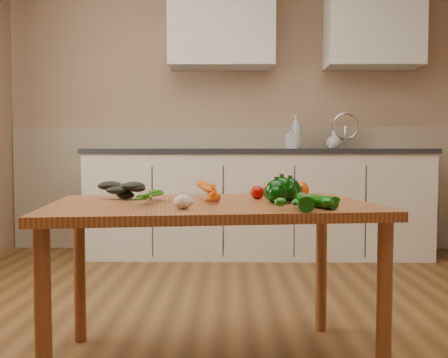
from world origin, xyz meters
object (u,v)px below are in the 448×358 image
soap_bottle_a (296,132)px  soap_bottle_c (334,140)px  carrot_bunch (190,194)px  zucchini_a (317,201)px  zucchini_b (304,202)px  tomato_b (271,190)px  tomato_c (300,190)px  garlic_bulb (183,201)px  tomato_a (257,192)px  leafy_greens (125,188)px  pepper_b (290,190)px  pepper_a (282,190)px  soap_bottle_b (291,138)px  pepper_c (276,192)px  table (211,221)px

soap_bottle_a → soap_bottle_c: size_ratio=1.89×
soap_bottle_c → carrot_bunch: soap_bottle_c is taller
zucchini_a → zucchini_b: 0.10m
tomato_b → tomato_c: tomato_c is taller
zucchini_a → garlic_bulb: bearing=-174.2°
tomato_a → leafy_greens: bearing=178.2°
soap_bottle_c → pepper_b: 2.37m
garlic_bulb → pepper_b: bearing=36.8°
soap_bottle_c → zucchini_a: size_ratio=0.88×
pepper_a → zucchini_b: (0.05, -0.26, -0.02)m
tomato_c → leafy_greens: bearing=179.8°
soap_bottle_b → garlic_bulb: bearing=-111.1°
pepper_b → pepper_c: same height
soap_bottle_a → tomato_a: bearing=47.1°
soap_bottle_a → carrot_bunch: 2.48m
tomato_b → tomato_c: size_ratio=0.87×
soap_bottle_a → soap_bottle_b: soap_bottle_a is taller
pepper_b → tomato_a: (-0.13, 0.07, -0.02)m
soap_bottle_c → tomato_c: soap_bottle_c is taller
soap_bottle_b → garlic_bulb: (-0.69, -2.55, -0.30)m
tomato_a → tomato_c: (0.18, 0.01, 0.01)m
tomato_b → zucchini_b: (0.07, -0.50, -0.01)m
garlic_bulb → pepper_b: 0.51m
table → zucchini_b: (0.33, -0.27, 0.10)m
table → pepper_c: bearing=-16.2°
pepper_c → tomato_c: 0.23m
tomato_a → zucchini_a: bearing=-59.4°
table → tomato_b: tomato_b is taller
pepper_c → soap_bottle_c: bearing=73.3°
zucchini_b → tomato_a: bearing=108.5°
table → tomato_c: (0.37, 0.16, 0.11)m
carrot_bunch → tomato_a: size_ratio=3.72×
leafy_greens → pepper_a: bearing=-14.4°
tomato_c → soap_bottle_a: bearing=83.0°
tomato_c → tomato_b: bearing=147.5°
garlic_bulb → pepper_b: pepper_b is taller
pepper_a → zucchini_b: bearing=-79.2°
leafy_greens → pepper_b: bearing=-7.1°
garlic_bulb → tomato_c: size_ratio=0.76×
pepper_a → tomato_a: (-0.09, 0.15, -0.02)m
tomato_a → zucchini_a: (0.19, -0.33, -0.01)m
soap_bottle_b → pepper_c: bearing=-104.3°
pepper_a → zucchini_a: 0.21m
zucchini_a → leafy_greens: bearing=155.6°
garlic_bulb → pepper_a: 0.43m
garlic_bulb → tomato_c: 0.61m
pepper_c → carrot_bunch: bearing=169.8°
table → soap_bottle_a: (0.65, 2.37, 0.45)m
pepper_b → pepper_c: (-0.07, -0.11, 0.00)m
table → carrot_bunch: 0.14m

